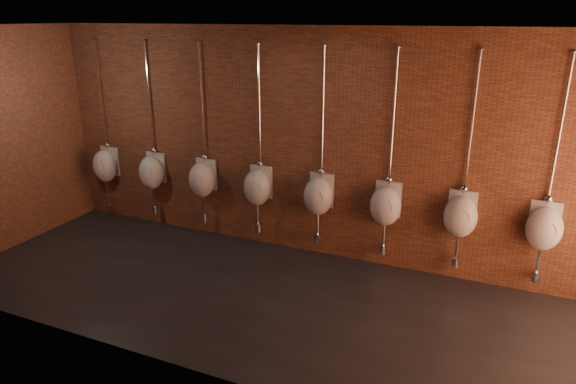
% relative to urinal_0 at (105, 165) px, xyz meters
% --- Properties ---
extents(ground, '(8.50, 8.50, 0.00)m').
position_rel_urinal_0_xyz_m(ground, '(3.70, -1.35, -0.95)').
color(ground, black).
rests_on(ground, ground).
extents(room_shell, '(8.54, 3.04, 3.22)m').
position_rel_urinal_0_xyz_m(room_shell, '(3.70, -1.35, 1.07)').
color(room_shell, black).
rests_on(room_shell, ground).
extents(urinal_0, '(0.43, 0.38, 2.72)m').
position_rel_urinal_0_xyz_m(urinal_0, '(0.00, 0.00, 0.00)').
color(urinal_0, silver).
rests_on(urinal_0, ground).
extents(urinal_1, '(0.43, 0.38, 2.72)m').
position_rel_urinal_0_xyz_m(urinal_1, '(0.95, 0.00, 0.00)').
color(urinal_1, silver).
rests_on(urinal_1, ground).
extents(urinal_2, '(0.43, 0.38, 2.72)m').
position_rel_urinal_0_xyz_m(urinal_2, '(1.90, 0.00, 0.00)').
color(urinal_2, silver).
rests_on(urinal_2, ground).
extents(urinal_3, '(0.43, 0.38, 2.72)m').
position_rel_urinal_0_xyz_m(urinal_3, '(2.85, 0.00, 0.00)').
color(urinal_3, silver).
rests_on(urinal_3, ground).
extents(urinal_4, '(0.43, 0.38, 2.72)m').
position_rel_urinal_0_xyz_m(urinal_4, '(3.80, 0.00, 0.00)').
color(urinal_4, silver).
rests_on(urinal_4, ground).
extents(urinal_5, '(0.43, 0.38, 2.72)m').
position_rel_urinal_0_xyz_m(urinal_5, '(4.75, 0.00, 0.00)').
color(urinal_5, silver).
rests_on(urinal_5, ground).
extents(urinal_6, '(0.43, 0.38, 2.72)m').
position_rel_urinal_0_xyz_m(urinal_6, '(5.70, 0.00, 0.00)').
color(urinal_6, silver).
rests_on(urinal_6, ground).
extents(urinal_7, '(0.43, 0.38, 2.72)m').
position_rel_urinal_0_xyz_m(urinal_7, '(6.65, 0.00, 0.00)').
color(urinal_7, silver).
rests_on(urinal_7, ground).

